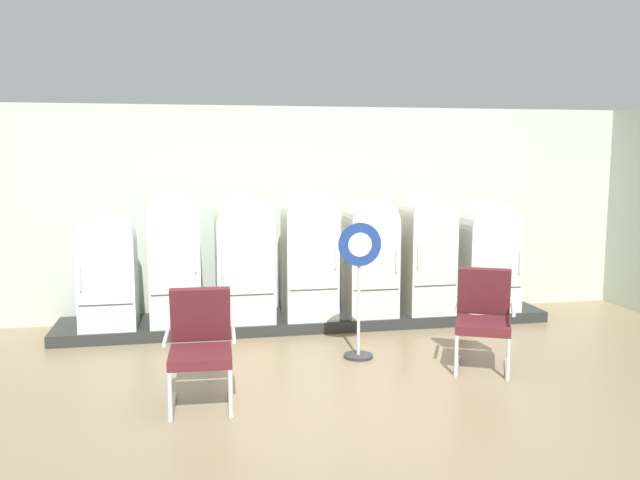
{
  "coord_description": "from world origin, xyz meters",
  "views": [
    {
      "loc": [
        -1.44,
        -5.18,
        2.21
      ],
      "look_at": [
        0.11,
        2.75,
        1.14
      ],
      "focal_mm": 37.34,
      "sensor_mm": 36.0,
      "label": 1
    }
  ],
  "objects_px": {
    "refrigerator_1": "(175,253)",
    "armchair_left": "(201,342)",
    "armchair_right": "(483,314)",
    "refrigerator_2": "(244,254)",
    "sign_stand": "(359,292)",
    "refrigerator_3": "(310,250)",
    "refrigerator_5": "(427,248)",
    "refrigerator_4": "(370,253)",
    "refrigerator_0": "(108,267)",
    "refrigerator_6": "(487,253)"
  },
  "relations": [
    {
      "from": "refrigerator_0",
      "to": "refrigerator_3",
      "type": "height_order",
      "value": "refrigerator_3"
    },
    {
      "from": "refrigerator_5",
      "to": "sign_stand",
      "type": "xyz_separation_m",
      "value": [
        -1.25,
        -1.35,
        -0.24
      ]
    },
    {
      "from": "refrigerator_4",
      "to": "armchair_left",
      "type": "distance_m",
      "value": 3.2
    },
    {
      "from": "refrigerator_2",
      "to": "armchair_right",
      "type": "distance_m",
      "value": 3.0
    },
    {
      "from": "refrigerator_1",
      "to": "refrigerator_5",
      "type": "height_order",
      "value": "refrigerator_1"
    },
    {
      "from": "armchair_right",
      "to": "refrigerator_6",
      "type": "bearing_deg",
      "value": 64.29
    },
    {
      "from": "refrigerator_6",
      "to": "sign_stand",
      "type": "xyz_separation_m",
      "value": [
        -2.09,
        -1.35,
        -0.16
      ]
    },
    {
      "from": "refrigerator_1",
      "to": "refrigerator_5",
      "type": "distance_m",
      "value": 3.19
    },
    {
      "from": "armchair_right",
      "to": "refrigerator_2",
      "type": "bearing_deg",
      "value": 140.49
    },
    {
      "from": "refrigerator_3",
      "to": "armchair_right",
      "type": "distance_m",
      "value": 2.41
    },
    {
      "from": "refrigerator_1",
      "to": "refrigerator_4",
      "type": "distance_m",
      "value": 2.43
    },
    {
      "from": "refrigerator_2",
      "to": "refrigerator_5",
      "type": "bearing_deg",
      "value": -0.57
    },
    {
      "from": "refrigerator_6",
      "to": "sign_stand",
      "type": "relative_size",
      "value": 0.97
    },
    {
      "from": "refrigerator_2",
      "to": "armchair_right",
      "type": "height_order",
      "value": "refrigerator_2"
    },
    {
      "from": "refrigerator_5",
      "to": "sign_stand",
      "type": "distance_m",
      "value": 1.85
    },
    {
      "from": "refrigerator_0",
      "to": "refrigerator_3",
      "type": "relative_size",
      "value": 0.85
    },
    {
      "from": "refrigerator_2",
      "to": "refrigerator_3",
      "type": "bearing_deg",
      "value": -3.17
    },
    {
      "from": "refrigerator_1",
      "to": "refrigerator_3",
      "type": "xyz_separation_m",
      "value": [
        1.65,
        0.0,
        -0.0
      ]
    },
    {
      "from": "refrigerator_5",
      "to": "sign_stand",
      "type": "bearing_deg",
      "value": -132.84
    },
    {
      "from": "refrigerator_5",
      "to": "armchair_right",
      "type": "distance_m",
      "value": 1.92
    },
    {
      "from": "refrigerator_1",
      "to": "sign_stand",
      "type": "relative_size",
      "value": 1.1
    },
    {
      "from": "refrigerator_0",
      "to": "sign_stand",
      "type": "height_order",
      "value": "refrigerator_0"
    },
    {
      "from": "refrigerator_6",
      "to": "armchair_left",
      "type": "height_order",
      "value": "refrigerator_6"
    },
    {
      "from": "refrigerator_3",
      "to": "armchair_left",
      "type": "relative_size",
      "value": 1.61
    },
    {
      "from": "refrigerator_0",
      "to": "armchair_right",
      "type": "bearing_deg",
      "value": -25.13
    },
    {
      "from": "refrigerator_5",
      "to": "armchair_left",
      "type": "relative_size",
      "value": 1.55
    },
    {
      "from": "refrigerator_5",
      "to": "armchair_right",
      "type": "height_order",
      "value": "refrigerator_5"
    },
    {
      "from": "refrigerator_4",
      "to": "refrigerator_3",
      "type": "bearing_deg",
      "value": 179.97
    },
    {
      "from": "refrigerator_2",
      "to": "refrigerator_6",
      "type": "relative_size",
      "value": 1.09
    },
    {
      "from": "refrigerator_5",
      "to": "sign_stand",
      "type": "relative_size",
      "value": 1.06
    },
    {
      "from": "refrigerator_1",
      "to": "armchair_left",
      "type": "relative_size",
      "value": 1.61
    },
    {
      "from": "refrigerator_5",
      "to": "refrigerator_1",
      "type": "bearing_deg",
      "value": -179.55
    },
    {
      "from": "armchair_right",
      "to": "armchair_left",
      "type": "bearing_deg",
      "value": -170.67
    },
    {
      "from": "refrigerator_0",
      "to": "refrigerator_5",
      "type": "distance_m",
      "value": 3.97
    },
    {
      "from": "refrigerator_2",
      "to": "refrigerator_3",
      "type": "relative_size",
      "value": 0.96
    },
    {
      "from": "armchair_left",
      "to": "armchair_right",
      "type": "bearing_deg",
      "value": 9.33
    },
    {
      "from": "refrigerator_1",
      "to": "sign_stand",
      "type": "distance_m",
      "value": 2.37
    },
    {
      "from": "refrigerator_0",
      "to": "refrigerator_2",
      "type": "distance_m",
      "value": 1.62
    },
    {
      "from": "refrigerator_4",
      "to": "refrigerator_5",
      "type": "bearing_deg",
      "value": 1.61
    },
    {
      "from": "refrigerator_1",
      "to": "armchair_left",
      "type": "xyz_separation_m",
      "value": [
        0.26,
        -2.32,
        -0.45
      ]
    },
    {
      "from": "refrigerator_2",
      "to": "armchair_left",
      "type": "height_order",
      "value": "refrigerator_2"
    },
    {
      "from": "refrigerator_2",
      "to": "armchair_left",
      "type": "relative_size",
      "value": 1.54
    },
    {
      "from": "refrigerator_5",
      "to": "armchair_left",
      "type": "distance_m",
      "value": 3.78
    },
    {
      "from": "armchair_left",
      "to": "armchair_right",
      "type": "distance_m",
      "value": 2.91
    },
    {
      "from": "refrigerator_1",
      "to": "refrigerator_5",
      "type": "xyz_separation_m",
      "value": [
        3.19,
        0.02,
        -0.03
      ]
    },
    {
      "from": "refrigerator_1",
      "to": "refrigerator_3",
      "type": "height_order",
      "value": "same"
    },
    {
      "from": "refrigerator_3",
      "to": "refrigerator_4",
      "type": "relative_size",
      "value": 1.08
    },
    {
      "from": "armchair_left",
      "to": "armchair_right",
      "type": "relative_size",
      "value": 1.0
    },
    {
      "from": "armchair_left",
      "to": "sign_stand",
      "type": "xyz_separation_m",
      "value": [
        1.69,
        0.99,
        0.18
      ]
    },
    {
      "from": "armchair_right",
      "to": "refrigerator_0",
      "type": "bearing_deg",
      "value": 154.87
    }
  ]
}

